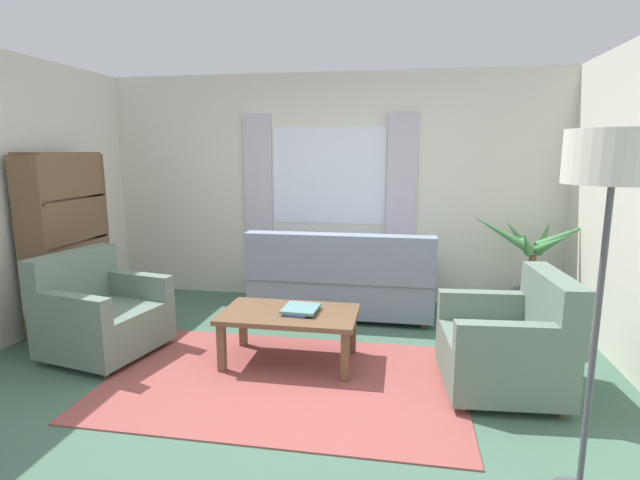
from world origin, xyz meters
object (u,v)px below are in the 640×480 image
couch (342,282)px  armchair_left (99,314)px  potted_plant (531,278)px  standing_lamp (612,182)px  armchair_right (510,344)px  coffee_table (290,319)px  bookshelf (70,239)px  book_stack_on_table (300,309)px

couch → armchair_left: bearing=35.0°
potted_plant → standing_lamp: 2.96m
couch → standing_lamp: bearing=120.8°
couch → armchair_left: size_ratio=1.92×
armchair_left → armchair_right: 3.33m
coffee_table → couch: bearing=78.0°
armchair_right → coffee_table: 1.69m
armchair_left → bookshelf: bookshelf is taller
bookshelf → coffee_table: bearing=77.9°
coffee_table → potted_plant: (2.19, 1.39, 0.08)m
couch → bookshelf: bearing=16.3°
coffee_table → book_stack_on_table: 0.12m
bookshelf → standing_lamp: (4.12, -1.82, 0.71)m
armchair_right → potted_plant: size_ratio=0.73×
armchair_left → coffee_table: (1.65, 0.09, 0.03)m
coffee_table → book_stack_on_table: size_ratio=3.62×
armchair_left → coffee_table: 1.66m
book_stack_on_table → potted_plant: (2.10, 1.38, -0.00)m
armchair_right → couch: bearing=-139.8°
couch → armchair_right: (1.41, -1.44, -0.01)m
coffee_table → standing_lamp: size_ratio=0.60×
armchair_left → book_stack_on_table: size_ratio=3.25×
couch → book_stack_on_table: couch is taller
armchair_left → book_stack_on_table: armchair_left is taller
couch → potted_plant: bearing=-175.9°
armchair_right → standing_lamp: size_ratio=0.49×
couch → book_stack_on_table: size_ratio=6.25×
armchair_left → potted_plant: bearing=-57.2°
bookshelf → standing_lamp: standing_lamp is taller
book_stack_on_table → potted_plant: size_ratio=0.25×
couch → armchair_left: (-1.92, -1.35, -0.01)m
armchair_right → book_stack_on_table: size_ratio=2.96×
armchair_right → potted_plant: potted_plant is taller
potted_plant → armchair_right: bearing=-107.9°
armchair_right → bookshelf: bookshelf is taller
book_stack_on_table → couch: bearing=81.9°
bookshelf → standing_lamp: bearing=66.1°
couch → potted_plant: potted_plant is taller
book_stack_on_table → bookshelf: bearing=168.5°
book_stack_on_table → bookshelf: bookshelf is taller
standing_lamp → armchair_right: bearing=96.0°
coffee_table → bookshelf: bookshelf is taller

